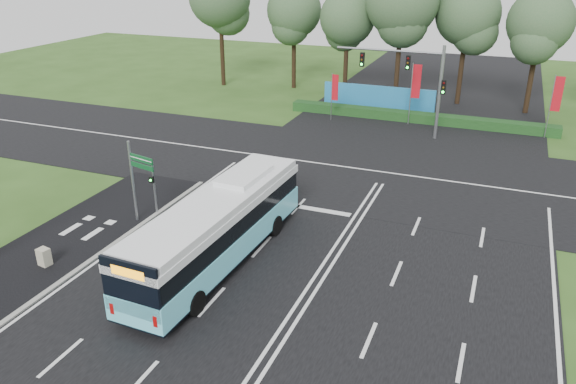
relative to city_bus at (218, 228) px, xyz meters
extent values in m
plane|color=#2E501A|center=(4.51, 2.01, -1.78)|extent=(120.00, 120.00, 0.00)
cube|color=black|center=(4.51, 2.01, -1.76)|extent=(20.00, 120.00, 0.04)
cube|color=black|center=(4.51, 14.01, -1.75)|extent=(120.00, 14.00, 0.05)
cube|color=black|center=(-7.99, -0.99, -1.75)|extent=(5.00, 18.00, 0.06)
cube|color=gray|center=(-5.59, -0.99, -1.72)|extent=(0.25, 18.00, 0.12)
cube|color=#67D9EE|center=(0.00, 0.01, -0.68)|extent=(3.04, 12.38, 1.13)
cube|color=black|center=(0.00, 0.01, -1.19)|extent=(3.02, 12.32, 0.31)
cube|color=black|center=(0.00, 0.01, 0.34)|extent=(2.94, 12.20, 0.97)
cube|color=white|center=(0.00, 0.01, 0.96)|extent=(3.04, 12.38, 0.36)
cube|color=white|center=(0.00, 0.01, 1.32)|extent=(2.97, 11.89, 0.36)
cube|color=white|center=(0.10, 2.57, 1.62)|extent=(1.76, 3.14, 0.26)
cube|color=black|center=(-0.24, -6.07, 0.39)|extent=(2.49, 0.22, 2.25)
cube|color=orange|center=(-0.24, -6.11, 1.11)|extent=(1.44, 0.12, 0.36)
cylinder|color=black|center=(-1.06, 3.54, -1.24)|extent=(0.33, 1.08, 1.07)
cylinder|color=black|center=(1.34, 3.45, -1.24)|extent=(0.33, 1.08, 1.07)
cylinder|color=black|center=(-1.35, -3.83, -1.24)|extent=(0.33, 1.08, 1.07)
cylinder|color=black|center=(1.05, -3.92, -1.24)|extent=(0.33, 1.08, 1.07)
cylinder|color=gray|center=(-5.69, 3.36, -0.26)|extent=(0.12, 0.12, 3.03)
cube|color=black|center=(-5.69, 3.18, 0.30)|extent=(0.25, 0.17, 0.35)
sphere|color=#19F233|center=(-5.69, 3.08, 0.30)|extent=(0.12, 0.12, 0.12)
cylinder|color=gray|center=(-6.17, 2.24, 0.45)|extent=(0.13, 0.13, 4.46)
cube|color=#0C451F|center=(-5.36, 2.04, 1.91)|extent=(1.64, 0.45, 0.33)
cube|color=#0C451F|center=(-5.36, 2.04, 1.51)|extent=(1.64, 0.45, 0.25)
cube|color=white|center=(-5.36, 2.01, 1.91)|extent=(1.52, 0.37, 0.04)
cube|color=#B4AB91|center=(-7.28, -3.23, -1.34)|extent=(0.59, 0.52, 0.88)
cylinder|color=gray|center=(-2.40, 24.32, 0.22)|extent=(0.06, 0.06, 4.00)
cube|color=#B30F1A|center=(-2.11, 24.30, 1.07)|extent=(0.53, 0.08, 2.13)
cylinder|color=gray|center=(3.91, 25.53, 0.75)|extent=(0.08, 0.08, 5.06)
cube|color=#B30F1A|center=(4.28, 25.57, 1.82)|extent=(0.67, 0.12, 2.70)
cylinder|color=gray|center=(14.31, 25.71, 0.66)|extent=(0.08, 0.08, 4.88)
cube|color=#B30F1A|center=(14.67, 25.72, 1.70)|extent=(0.65, 0.05, 2.60)
cylinder|color=gray|center=(6.51, 22.51, 1.72)|extent=(0.24, 0.24, 7.00)
cylinder|color=gray|center=(2.51, 22.51, 4.62)|extent=(8.00, 0.16, 0.16)
cube|color=black|center=(4.01, 22.51, 3.82)|extent=(0.32, 0.28, 1.05)
cube|color=black|center=(0.51, 22.51, 3.82)|extent=(0.32, 0.28, 1.05)
cube|color=black|center=(6.76, 22.51, 2.22)|extent=(0.32, 0.28, 1.05)
cube|color=#143915|center=(4.51, 26.51, -1.38)|extent=(22.00, 1.20, 0.80)
cube|color=#2178B3|center=(0.51, 29.01, -0.68)|extent=(10.00, 0.30, 2.20)
cylinder|color=black|center=(-17.20, 33.04, 2.48)|extent=(0.44, 0.44, 8.52)
cylinder|color=black|center=(-9.76, 34.59, 1.90)|extent=(0.44, 0.44, 7.36)
sphere|color=#365A35|center=(-9.76, 34.59, 5.97)|extent=(5.42, 5.42, 5.42)
cylinder|color=black|center=(-3.80, 33.13, 1.76)|extent=(0.44, 0.44, 7.08)
sphere|color=#365A35|center=(-3.80, 33.13, 5.68)|extent=(5.22, 5.22, 5.22)
cylinder|color=black|center=(1.45, 31.92, 2.58)|extent=(0.44, 0.44, 8.71)
sphere|color=#365A35|center=(1.45, 31.92, 7.40)|extent=(6.42, 6.42, 6.42)
cylinder|color=black|center=(6.90, 34.02, 2.08)|extent=(0.44, 0.44, 7.71)
sphere|color=#365A35|center=(6.90, 34.02, 6.34)|extent=(5.68, 5.68, 5.68)
cylinder|color=black|center=(12.87, 32.93, 1.91)|extent=(0.44, 0.44, 7.38)
sphere|color=#365A35|center=(12.87, 32.93, 5.99)|extent=(5.44, 5.44, 5.44)
camera|label=1|loc=(11.27, -19.76, 11.55)|focal=35.00mm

